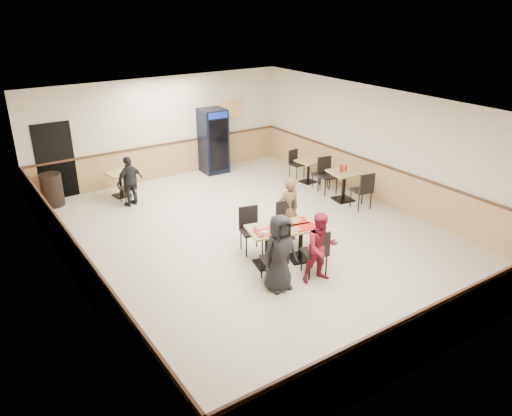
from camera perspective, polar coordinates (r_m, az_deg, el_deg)
ground at (r=11.51m, az=-0.03°, el=-3.34°), size 10.00×10.00×0.00m
room_shell at (r=14.16m, az=0.21°, el=4.39°), size 10.00×10.00×10.00m
main_table at (r=10.26m, az=3.24°, el=-3.52°), size 1.64×1.09×0.80m
main_chairs at (r=10.25m, az=2.96°, el=-3.70°), size 1.71×2.03×1.02m
diner_woman_left at (r=9.25m, az=2.71°, el=-5.15°), size 0.74×0.49×1.51m
diner_woman_right at (r=9.60m, az=7.46°, el=-4.53°), size 0.78×0.66×1.42m
diner_man_opposite at (r=11.11m, az=3.73°, el=-0.20°), size 0.57×0.40×1.48m
lone_diner at (r=13.42m, az=-14.22°, el=2.99°), size 0.84×0.53×1.34m
tabletop_clutter at (r=10.08m, az=3.29°, el=-2.19°), size 1.34×0.76×0.12m
side_table_near at (r=13.58m, az=10.03°, el=3.02°), size 0.87×0.87×0.81m
side_table_near_chair_south at (r=13.16m, az=11.95°, el=2.08°), size 0.55×0.55×1.03m
side_table_near_chair_north at (r=14.03m, az=8.21°, el=3.70°), size 0.55×0.55×1.03m
side_table_far at (r=14.82m, az=6.01°, el=4.60°), size 0.69×0.69×0.68m
side_table_far_chair_south at (r=14.44m, az=7.37°, el=3.94°), size 0.44×0.44×0.86m
side_table_far_chair_north at (r=15.22m, az=4.72°, el=5.07°), size 0.44×0.44×0.86m
condiment_caddy at (r=13.47m, az=9.90°, el=4.50°), size 0.23×0.06×0.20m
back_table at (r=14.19m, az=-15.24°, el=3.06°), size 0.72×0.72×0.68m
back_table_chair_lone at (r=13.70m, az=-14.46°, el=2.33°), size 0.45×0.45×0.87m
pepsi_cooler at (r=15.57m, az=-4.90°, el=7.65°), size 0.78×0.79×1.98m
trash_bin at (r=14.12m, az=-22.29°, el=1.93°), size 0.55×0.55×0.87m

